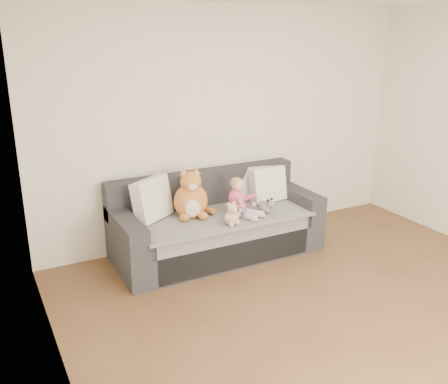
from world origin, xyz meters
name	(u,v)px	position (x,y,z in m)	size (l,w,h in m)	color
room_shell	(356,169)	(0.00, 0.42, 1.30)	(5.00, 5.00, 5.00)	brown
sofa	(216,226)	(-0.40, 2.06, 0.31)	(2.20, 0.94, 0.85)	#2A2A2F
cushion_left	(152,199)	(-1.07, 2.18, 0.68)	(0.50, 0.42, 0.44)	white
cushion_right_back	(257,182)	(0.23, 2.26, 0.66)	(0.44, 0.30, 0.38)	white
cushion_right_front	(268,185)	(0.28, 2.11, 0.67)	(0.43, 0.22, 0.40)	white
toddler	(239,199)	(-0.22, 1.88, 0.64)	(0.30, 0.41, 0.41)	#C04471
plush_cat	(191,198)	(-0.68, 2.06, 0.67)	(0.42, 0.37, 0.55)	#C67F2C
teddy_bear	(232,215)	(-0.42, 1.66, 0.57)	(0.19, 0.15, 0.24)	tan
plush_cow	(265,206)	(0.05, 1.79, 0.55)	(0.14, 0.21, 0.18)	white
sippy_cup	(243,212)	(-0.24, 1.76, 0.54)	(0.11, 0.09, 0.13)	#813694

